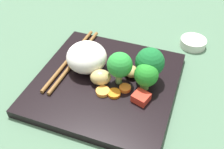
% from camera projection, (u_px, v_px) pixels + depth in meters
% --- Properties ---
extents(ground_plane, '(1.10, 1.10, 0.02)m').
position_uv_depth(ground_plane, '(106.00, 89.00, 0.54)').
color(ground_plane, '#496C52').
extents(square_plate, '(0.28, 0.28, 0.02)m').
position_uv_depth(square_plate, '(106.00, 83.00, 0.53)').
color(square_plate, black).
rests_on(square_plate, ground_plane).
extents(rice_mound, '(0.11, 0.11, 0.06)m').
position_uv_depth(rice_mound, '(87.00, 57.00, 0.53)').
color(rice_mound, white).
rests_on(rice_mound, square_plate).
extents(broccoli_floret_0, '(0.05, 0.05, 0.07)m').
position_uv_depth(broccoli_floret_0, '(120.00, 65.00, 0.49)').
color(broccoli_floret_0, '#7DAE5C').
rests_on(broccoli_floret_0, square_plate).
extents(broccoli_floret_1, '(0.04, 0.04, 0.06)m').
position_uv_depth(broccoli_floret_1, '(146.00, 76.00, 0.48)').
color(broccoli_floret_1, '#6DAC45').
rests_on(broccoli_floret_1, square_plate).
extents(broccoli_floret_2, '(0.06, 0.06, 0.07)m').
position_uv_depth(broccoli_floret_2, '(150.00, 63.00, 0.50)').
color(broccoli_floret_2, '#82B94F').
rests_on(broccoli_floret_2, square_plate).
extents(carrot_slice_0, '(0.03, 0.03, 0.01)m').
position_uv_depth(carrot_slice_0, '(125.00, 88.00, 0.50)').
color(carrot_slice_0, orange).
rests_on(carrot_slice_0, square_plate).
extents(carrot_slice_1, '(0.03, 0.03, 0.01)m').
position_uv_depth(carrot_slice_1, '(103.00, 91.00, 0.50)').
color(carrot_slice_1, orange).
rests_on(carrot_slice_1, square_plate).
extents(carrot_slice_2, '(0.03, 0.03, 0.01)m').
position_uv_depth(carrot_slice_2, '(114.00, 93.00, 0.49)').
color(carrot_slice_2, orange).
rests_on(carrot_slice_2, square_plate).
extents(pepper_chunk_0, '(0.03, 0.04, 0.01)m').
position_uv_depth(pepper_chunk_0, '(141.00, 97.00, 0.48)').
color(pepper_chunk_0, red).
rests_on(pepper_chunk_0, square_plate).
extents(pepper_chunk_1, '(0.02, 0.02, 0.02)m').
position_uv_depth(pepper_chunk_1, '(123.00, 68.00, 0.54)').
color(pepper_chunk_1, red).
rests_on(pepper_chunk_1, square_plate).
extents(chicken_piece_0, '(0.04, 0.04, 0.02)m').
position_uv_depth(chicken_piece_0, '(131.00, 71.00, 0.53)').
color(chicken_piece_0, tan).
rests_on(chicken_piece_0, square_plate).
extents(chicken_piece_1, '(0.04, 0.05, 0.03)m').
position_uv_depth(chicken_piece_1, '(101.00, 77.00, 0.51)').
color(chicken_piece_1, tan).
rests_on(chicken_piece_1, square_plate).
extents(chopstick_pair, '(0.22, 0.04, 0.01)m').
position_uv_depth(chopstick_pair, '(73.00, 59.00, 0.57)').
color(chopstick_pair, brown).
rests_on(chopstick_pair, square_plate).
extents(sauce_cup, '(0.06, 0.06, 0.02)m').
position_uv_depth(sauce_cup, '(193.00, 43.00, 0.63)').
color(sauce_cup, silver).
rests_on(sauce_cup, ground_plane).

